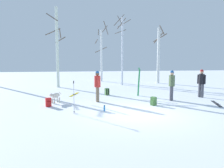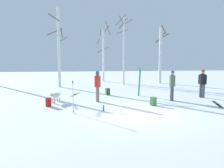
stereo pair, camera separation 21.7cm
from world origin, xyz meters
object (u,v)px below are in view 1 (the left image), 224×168
person_1 (172,83)px  backpack_0 (107,92)px  ski_pair_lying_1 (74,94)px  birch_tree_1 (57,46)px  backpack_2 (48,102)px  backpack_1 (153,101)px  ski_poles_0 (74,96)px  ski_pair_planted_0 (139,82)px  birch_tree_3 (122,48)px  ski_pair_lying_0 (216,104)px  birch_tree_4 (159,54)px  birch_tree_2 (101,54)px  person_2 (201,81)px  dog (55,96)px  water_bottle_0 (104,108)px  person_0 (97,84)px

person_1 → backpack_0: 4.22m
ski_pair_lying_1 → birch_tree_1: 5.39m
backpack_2 → backpack_1: bearing=-4.7°
ski_poles_0 → birch_tree_1: size_ratio=0.22×
ski_pair_planted_0 → birch_tree_3: bearing=90.1°
ski_pair_lying_0 → birch_tree_4: (0.24, 9.83, 2.75)m
birch_tree_2 → backpack_2: bearing=-107.8°
ski_pair_planted_0 → backpack_2: 5.92m
person_1 → ski_poles_0: 5.87m
birch_tree_2 → birch_tree_3: (1.54, -3.19, 0.40)m
person_2 → ski_pair_planted_0: 3.80m
birch_tree_4 → birch_tree_1: bearing=-169.2°
dog → ski_pair_lying_0: bearing=-9.5°
backpack_2 → water_bottle_0: (2.66, -1.34, -0.08)m
person_0 → ski_pair_lying_0: (6.17, -1.48, -0.97)m
ski_pair_lying_1 → backpack_1: bearing=-43.9°
water_bottle_0 → birch_tree_1: size_ratio=0.04×
person_1 → birch_tree_1: (-6.95, 6.81, 2.36)m
water_bottle_0 → ski_pair_lying_0: bearing=7.4°
ski_pair_lying_1 → backpack_0: 2.18m
backpack_2 → birch_tree_2: bearing=72.2°
backpack_0 → backpack_2: size_ratio=1.00×
backpack_0 → dog: bearing=-144.0°
person_0 → backpack_1: person_0 is taller
person_2 → ski_pair_lying_1: (-7.74, 2.09, -0.97)m
water_bottle_0 → birch_tree_3: 10.59m
person_1 → backpack_2: 6.79m
person_2 → ski_pair_lying_0: 2.23m
person_0 → person_1: 4.20m
water_bottle_0 → person_1: bearing=26.8°
ski_poles_0 → backpack_1: (3.97, 1.15, -0.55)m
person_2 → person_1: bearing=-161.7°
water_bottle_0 → person_2: bearing=24.0°
ski_pair_planted_0 → ski_pair_lying_1: size_ratio=1.07×
birch_tree_4 → ski_poles_0: bearing=-125.1°
ski_pair_lying_0 → backpack_2: size_ratio=3.86×
ski_poles_0 → birch_tree_4: birch_tree_4 is taller
ski_poles_0 → birch_tree_3: (3.97, 10.03, 2.46)m
backpack_1 → backpack_2: size_ratio=1.00×
dog → ski_poles_0: size_ratio=0.52×
ski_pair_planted_0 → birch_tree_1: (-5.52, 4.95, 2.45)m
person_1 → birch_tree_3: size_ratio=0.27×
person_0 → birch_tree_4: size_ratio=0.32×
ski_poles_0 → water_bottle_0: bearing=10.0°
birch_tree_2 → backpack_0: bearing=-93.0°
birch_tree_2 → birch_tree_4: 5.71m
ski_pair_lying_0 → backpack_2: backpack_2 is taller
person_1 → backpack_0: person_1 is taller
ski_pair_planted_0 → backpack_1: bearing=-90.1°
person_0 → dog: size_ratio=2.29×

